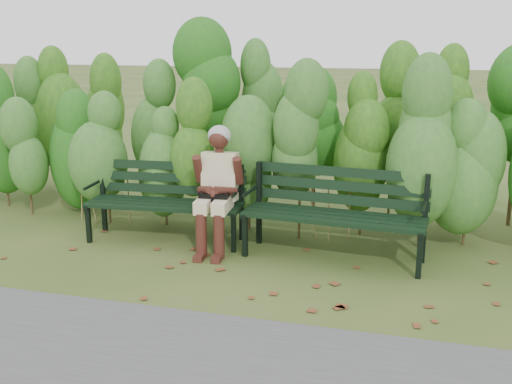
# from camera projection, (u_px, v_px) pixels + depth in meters

# --- Properties ---
(ground) EXTENTS (80.00, 80.00, 0.00)m
(ground) POSITION_uv_depth(u_px,v_px,m) (247.00, 274.00, 5.92)
(ground) COLOR #2F4D19
(hedge_band) EXTENTS (11.04, 1.67, 2.42)m
(hedge_band) POSITION_uv_depth(u_px,v_px,m) (288.00, 122.00, 7.34)
(hedge_band) COLOR #47381E
(hedge_band) RESTS_ON ground
(leaf_litter) EXTENTS (5.92, 2.10, 0.01)m
(leaf_litter) POSITION_uv_depth(u_px,v_px,m) (267.00, 282.00, 5.71)
(leaf_litter) COLOR brown
(leaf_litter) RESTS_ON ground
(bench_left) EXTENTS (1.80, 0.71, 0.88)m
(bench_left) POSITION_uv_depth(u_px,v_px,m) (167.00, 195.00, 6.83)
(bench_left) COLOR black
(bench_left) RESTS_ON ground
(bench_right) EXTENTS (1.92, 0.76, 0.94)m
(bench_right) POSITION_uv_depth(u_px,v_px,m) (336.00, 206.00, 6.26)
(bench_right) COLOR black
(bench_right) RESTS_ON ground
(seated_woman) EXTENTS (0.56, 0.82, 1.35)m
(seated_woman) POSITION_uv_depth(u_px,v_px,m) (217.00, 182.00, 6.48)
(seated_woman) COLOR beige
(seated_woman) RESTS_ON ground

